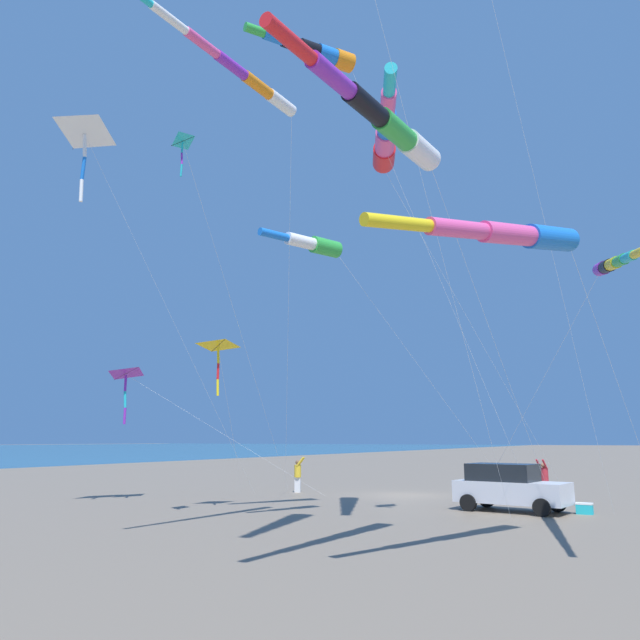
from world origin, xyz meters
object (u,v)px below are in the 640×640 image
kite_delta_small_distant (218,346)px  kite_windsock_white_trailing (511,234)px  cooler_box (585,508)px  person_adult_flyer (544,477)px  person_child_green_jacket (298,473)px  kite_windsock_rainbow_low_near (387,123)px  kite_windsock_blue_topmost (312,244)px  kite_windsock_long_streamer_left (240,73)px  kite_windsock_black_fish_shape (386,136)px  parked_car (509,487)px  kite_delta_purple_drifting (84,134)px  kite_delta_red_high_left (126,374)px  kite_delta_yellow_midlevel (183,145)px  kite_windsock_checkered_midright (611,265)px  kite_windsock_orange_high_right (315,51)px

kite_delta_small_distant → kite_windsock_white_trailing: bearing=-20.0°
cooler_box → kite_windsock_white_trailing: bearing=-90.3°
person_adult_flyer → person_child_green_jacket: size_ratio=1.01×
kite_delta_small_distant → kite_windsock_rainbow_low_near: bearing=-34.5°
cooler_box → kite_delta_small_distant: kite_delta_small_distant is taller
kite_windsock_blue_topmost → kite_windsock_long_streamer_left: 6.29m
kite_delta_small_distant → kite_windsock_rainbow_low_near: (10.78, -7.40, 3.73)m
kite_windsock_blue_topmost → kite_windsock_black_fish_shape: size_ratio=0.96×
kite_windsock_white_trailing → kite_windsock_rainbow_low_near: (-2.29, -2.63, 2.43)m
person_child_green_jacket → cooler_box: bearing=-12.0°
parked_car → kite_windsock_white_trailing: kite_windsock_white_trailing is taller
kite_delta_purple_drifting → kite_delta_red_high_left: kite_delta_purple_drifting is taller
kite_windsock_blue_topmost → kite_delta_small_distant: 6.54m
kite_delta_yellow_midlevel → kite_delta_red_high_left: kite_delta_yellow_midlevel is taller
parked_car → kite_windsock_blue_topmost: 12.50m
kite_windsock_rainbow_low_near → kite_windsock_blue_topmost: bearing=132.9°
parked_car → kite_windsock_checkered_midright: (4.74, -7.28, 6.72)m
cooler_box → kite_windsock_blue_topmost: (-7.64, -7.80, 9.56)m
kite_windsock_checkered_midright → cooler_box: bearing=104.8°
kite_windsock_rainbow_low_near → kite_delta_purple_drifting: (-14.85, 3.17, 4.96)m
cooler_box → kite_windsock_white_trailing: kite_windsock_white_trailing is taller
cooler_box → kite_delta_yellow_midlevel: 20.17m
parked_car → kite_delta_red_high_left: 18.03m
kite_windsock_checkered_midright → kite_delta_purple_drifting: bearing=-172.4°
kite_delta_small_distant → kite_windsock_black_fish_shape: bearing=-3.6°
kite_windsock_orange_high_right → kite_windsock_long_streamer_left: kite_windsock_orange_high_right is taller
kite_windsock_long_streamer_left → kite_delta_red_high_left: (-11.83, 7.38, -8.06)m
kite_windsock_black_fish_shape → kite_windsock_rainbow_low_near: kite_windsock_black_fish_shape is taller
kite_delta_small_distant → kite_windsock_checkered_midright: 15.29m
kite_windsock_rainbow_low_near → kite_windsock_orange_high_right: bearing=133.7°
kite_windsock_checkered_midright → kite_windsock_long_streamer_left: bearing=-153.7°
kite_windsock_black_fish_shape → kite_windsock_rainbow_low_near: (2.84, -6.90, -3.57)m
person_child_green_jacket → kite_windsock_orange_high_right: 21.11m
kite_delta_yellow_midlevel → kite_windsock_checkered_midright: kite_delta_yellow_midlevel is taller
kite_delta_small_distant → kite_delta_red_high_left: (-6.26, 0.98, -0.76)m
kite_delta_red_high_left → parked_car: bearing=15.6°
kite_windsock_orange_high_right → kite_delta_yellow_midlevel: kite_windsock_orange_high_right is taller
kite_windsock_rainbow_low_near → kite_delta_purple_drifting: bearing=167.9°
parked_car → kite_delta_purple_drifting: (-14.50, -9.86, 14.41)m
kite_delta_yellow_midlevel → kite_windsock_rainbow_low_near: (8.62, -2.34, -2.56)m
person_adult_flyer → person_child_green_jacket: 12.60m
person_adult_flyer → kite_delta_yellow_midlevel: size_ratio=0.13×
person_child_green_jacket → kite_windsock_orange_high_right: size_ratio=0.11×
kite_windsock_black_fish_shape → kite_windsock_white_trailing: 8.97m
kite_delta_small_distant → kite_delta_yellow_midlevel: size_ratio=0.62×
kite_windsock_blue_topmost → person_adult_flyer: bearing=68.0°
person_adult_flyer → kite_windsock_black_fish_shape: (-2.91, -12.05, 12.94)m
kite_delta_small_distant → kite_windsock_white_trailing: size_ratio=0.48×
person_adult_flyer → kite_windsock_checkered_midright: 15.39m
kite_windsock_black_fish_shape → kite_windsock_long_streamer_left: (-2.38, -5.90, -0.01)m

